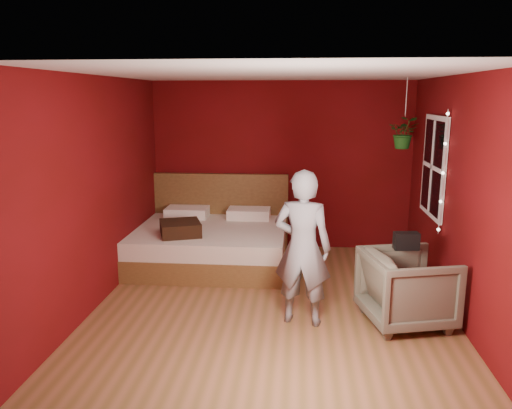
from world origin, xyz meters
The scene contains 10 objects.
floor centered at (0.00, 0.00, 0.00)m, with size 4.50×4.50×0.00m, color brown.
room_walls centered at (0.00, 0.00, 1.68)m, with size 4.04×4.54×2.62m.
window centered at (1.97, 0.90, 1.50)m, with size 0.05×0.97×1.27m.
fairy_lights centered at (1.94, 0.38, 1.50)m, with size 0.04×0.04×1.45m.
bed centered at (-0.95, 1.39, 0.31)m, with size 2.14×1.82×1.18m.
person centered at (0.33, -0.50, 0.83)m, with size 0.60×0.40×1.65m, color slate.
armchair centered at (1.44, -0.43, 0.39)m, with size 0.84×0.86×0.78m, color #5D5A49.
handbag centered at (1.43, -0.31, 0.87)m, with size 0.26×0.13×0.18m, color black.
throw_pillow centered at (-1.29, 0.89, 0.63)m, with size 0.52×0.52×0.18m, color black.
hanging_plant centered at (1.66, 1.32, 1.89)m, with size 0.46×0.42×0.92m.
Camera 1 is at (0.29, -5.48, 2.37)m, focal length 35.00 mm.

